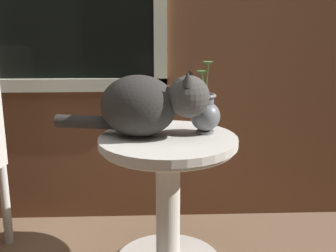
% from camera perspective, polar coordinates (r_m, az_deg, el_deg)
% --- Properties ---
extents(wicker_side_table, '(0.61, 0.61, 0.63)m').
position_cam_1_polar(wicker_side_table, '(1.94, 0.00, -7.42)').
color(wicker_side_table, silver).
rests_on(wicker_side_table, ground_plane).
extents(cat, '(0.68, 0.33, 0.29)m').
position_cam_1_polar(cat, '(1.86, -2.86, 2.89)').
color(cat, '#33302D').
rests_on(cat, wicker_side_table).
extents(pewter_vase_with_ivy, '(0.13, 0.13, 0.32)m').
position_cam_1_polar(pewter_vase_with_ivy, '(1.92, 4.99, 1.72)').
color(pewter_vase_with_ivy, slate).
rests_on(pewter_vase_with_ivy, wicker_side_table).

